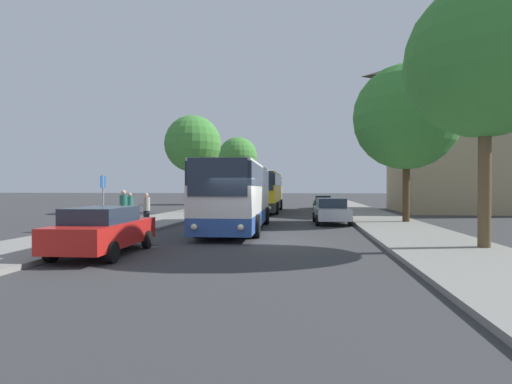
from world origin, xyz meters
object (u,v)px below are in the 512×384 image
object	(u,v)px
pedestrian_waiting_near	(146,210)
pedestrian_waiting_far	(124,209)
bus_front	(237,195)
tree_right_mid	(406,117)
bus_middle	(265,191)
parked_car_right_near	(331,211)
tree_right_near	(485,60)
tree_left_far	(238,157)
pedestrian_walking_back	(130,207)
parked_car_left_curb	(104,230)
bus_stop_sign	(103,195)
tree_left_near	(193,144)
parked_car_right_far	(323,202)

from	to	relation	value
pedestrian_waiting_near	pedestrian_waiting_far	world-z (taller)	pedestrian_waiting_far
bus_front	tree_right_mid	xyz separation A→B (m)	(9.29, 4.46, 4.53)
bus_front	bus_middle	world-z (taller)	bus_middle
parked_car_right_near	tree_right_near	world-z (taller)	tree_right_near
bus_middle	tree_left_far	bearing A→B (deg)	107.34
pedestrian_walking_back	tree_right_near	bearing A→B (deg)	-70.72
pedestrian_waiting_near	tree_right_near	distance (m)	15.85
parked_car_left_curb	pedestrian_waiting_near	bearing A→B (deg)	100.20
tree_left_far	tree_right_near	distance (m)	39.51
bus_stop_sign	tree_left_near	size ratio (longest dim) A/B	0.32
bus_front	pedestrian_waiting_near	size ratio (longest dim) A/B	6.34
tree_right_near	bus_middle	bearing A→B (deg)	114.26
tree_left_far	tree_right_near	size ratio (longest dim) A/B	0.97
pedestrian_waiting_far	pedestrian_waiting_near	bearing A→B (deg)	9.36
bus_front	bus_middle	size ratio (longest dim) A/B	0.91
parked_car_left_curb	tree_right_near	bearing A→B (deg)	7.60
pedestrian_waiting_near	pedestrian_walking_back	size ratio (longest dim) A/B	1.02
parked_car_left_curb	tree_left_far	xyz separation A→B (m)	(-2.44, 38.87, 5.38)
tree_left_near	tree_right_mid	bearing A→B (deg)	-29.17
tree_left_near	pedestrian_waiting_far	bearing A→B (deg)	-86.47
tree_right_near	tree_right_mid	xyz separation A→B (m)	(-0.07, 10.24, -0.08)
bus_stop_sign	pedestrian_waiting_near	bearing A→B (deg)	32.38
parked_car_left_curb	pedestrian_waiting_far	bearing A→B (deg)	107.86
pedestrian_waiting_far	parked_car_right_near	bearing A→B (deg)	-25.36
parked_car_right_near	pedestrian_walking_back	distance (m)	12.06
pedestrian_walking_back	tree_right_mid	bearing A→B (deg)	-37.52
bus_stop_sign	parked_car_right_near	bearing A→B (deg)	26.69
parked_car_right_near	pedestrian_waiting_near	world-z (taller)	pedestrian_waiting_near
tree_left_near	tree_right_near	bearing A→B (deg)	-50.58
parked_car_left_curb	tree_right_mid	world-z (taller)	tree_right_mid
bus_front	parked_car_right_near	bearing A→B (deg)	37.42
parked_car_right_near	bus_stop_sign	xyz separation A→B (m)	(-11.26, -5.66, 0.99)
parked_car_right_near	tree_left_near	size ratio (longest dim) A/B	0.55
tree_right_mid	bus_front	bearing A→B (deg)	-154.35
parked_car_right_far	tree_right_mid	xyz separation A→B (m)	(4.13, -17.13, 5.56)
parked_car_right_far	tree_right_mid	bearing A→B (deg)	106.78
parked_car_left_curb	pedestrian_walking_back	bearing A→B (deg)	108.32
pedestrian_waiting_near	pedestrian_waiting_far	bearing A→B (deg)	-82.20
parked_car_right_near	bus_stop_sign	size ratio (longest dim) A/B	1.69
pedestrian_waiting_near	tree_left_far	world-z (taller)	tree_left_far
parked_car_right_near	pedestrian_walking_back	xyz separation A→B (m)	(-12.01, -1.07, 0.21)
bus_front	parked_car_right_far	world-z (taller)	bus_front
bus_middle	bus_stop_sign	world-z (taller)	bus_middle
pedestrian_waiting_near	bus_front	bearing A→B (deg)	39.49
parked_car_left_curb	bus_stop_sign	size ratio (longest dim) A/B	1.76
bus_stop_sign	tree_right_near	world-z (taller)	tree_right_near
parked_car_right_near	pedestrian_walking_back	world-z (taller)	pedestrian_walking_back
parked_car_right_near	tree_right_mid	xyz separation A→B (m)	(4.37, 0.42, 5.50)
bus_front	tree_right_mid	distance (m)	11.26
pedestrian_waiting_far	bus_stop_sign	bearing A→B (deg)	115.31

